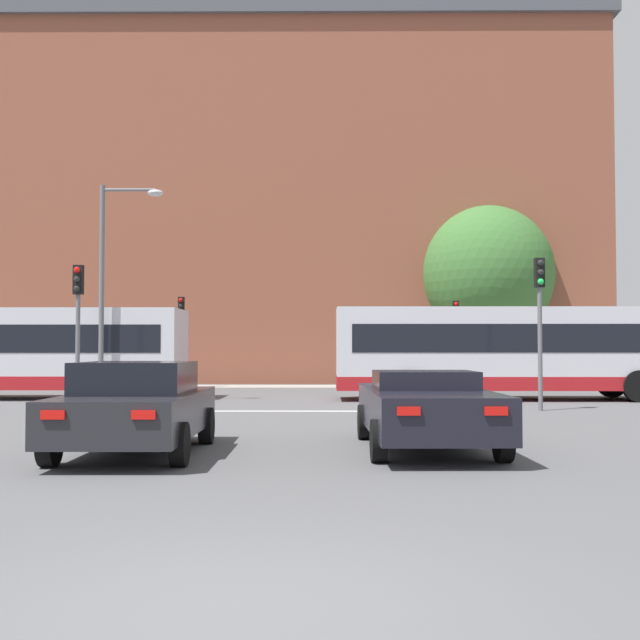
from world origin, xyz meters
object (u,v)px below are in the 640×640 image
traffic_light_far_right (456,328)px  traffic_light_near_left (78,312)px  car_saloon_left (137,407)px  street_lamp_junction (113,269)px  traffic_light_near_right (540,308)px  pedestrian_waiting (356,363)px  bus_crossing_lead (514,351)px  traffic_light_far_left (181,326)px  bus_crossing_trailing (20,351)px  car_roadster_right (426,408)px

traffic_light_far_right → traffic_light_near_left: 18.23m
car_saloon_left → street_lamp_junction: size_ratio=0.66×
traffic_light_near_right → pedestrian_waiting: traffic_light_near_right is taller
car_saloon_left → bus_crossing_lead: size_ratio=0.39×
bus_crossing_lead → street_lamp_junction: bearing=95.5°
bus_crossing_lead → street_lamp_junction: (-12.91, -1.24, 2.59)m
traffic_light_far_left → bus_crossing_lead: bearing=-33.3°
traffic_light_near_left → bus_crossing_lead: bearing=19.9°
traffic_light_near_left → street_lamp_junction: 3.77m
bus_crossing_lead → traffic_light_far_right: bearing=3.3°
car_saloon_left → bus_crossing_trailing: 15.72m
traffic_light_far_left → traffic_light_near_right: traffic_light_near_right is taller
car_saloon_left → bus_crossing_trailing: bus_crossing_trailing is taller
bus_crossing_lead → bus_crossing_trailing: (-16.42, 0.34, -0.01)m
bus_crossing_lead → pedestrian_waiting: size_ratio=6.74×
bus_crossing_trailing → traffic_light_far_left: (3.97, 7.84, 1.04)m
car_saloon_left → traffic_light_far_left: bearing=97.9°
traffic_light_far_right → bus_crossing_lead: bearing=-86.7°
pedestrian_waiting → traffic_light_far_right: bearing=-41.1°
car_saloon_left → traffic_light_far_right: (8.70, 22.24, 1.80)m
traffic_light_far_right → street_lamp_junction: size_ratio=0.55×
bus_crossing_trailing → street_lamp_junction: (3.51, -1.57, 2.60)m
traffic_light_far_right → bus_crossing_trailing: bearing=-152.4°
car_roadster_right → traffic_light_near_left: size_ratio=1.26×
bus_crossing_lead → traffic_light_near_right: (-0.36, -4.61, 1.18)m
traffic_light_far_right → pedestrian_waiting: bearing=168.1°
street_lamp_junction → pedestrian_waiting: size_ratio=3.95×
car_saloon_left → car_roadster_right: (4.69, 0.64, -0.06)m
pedestrian_waiting → car_saloon_left: bearing=-129.8°
traffic_light_far_left → traffic_light_near_left: traffic_light_near_left is taller
car_roadster_right → traffic_light_near_right: bearing=62.3°
car_roadster_right → traffic_light_far_left: (-7.94, 21.13, 1.95)m
bus_crossing_trailing → car_saloon_left: bearing=-152.6°
traffic_light_far_right → pedestrian_waiting: (-4.35, 0.92, -1.53)m
bus_crossing_lead → traffic_light_near_left: bearing=109.9°
car_saloon_left → street_lamp_junction: (-3.71, 12.36, 3.45)m
bus_crossing_lead → traffic_light_far_left: size_ratio=2.98×
traffic_light_near_left → car_saloon_left: bearing=-67.3°
car_roadster_right → traffic_light_near_right: size_ratio=1.20×
traffic_light_far_left → car_saloon_left: bearing=-81.5°
traffic_light_far_left → street_lamp_junction: street_lamp_junction is taller
bus_crossing_lead → street_lamp_junction: 13.23m
bus_crossing_lead → pedestrian_waiting: 10.74m
car_roadster_right → traffic_light_near_left: traffic_light_near_left is taller
car_saloon_left → bus_crossing_trailing: (-7.23, 13.93, 0.85)m
car_roadster_right → pedestrian_waiting: (-0.34, 22.52, 0.33)m
car_roadster_right → traffic_light_near_left: 11.97m
car_saloon_left → pedestrian_waiting: bearing=78.8°
traffic_light_near_left → street_lamp_junction: size_ratio=0.58×
car_saloon_left → pedestrian_waiting: pedestrian_waiting is taller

